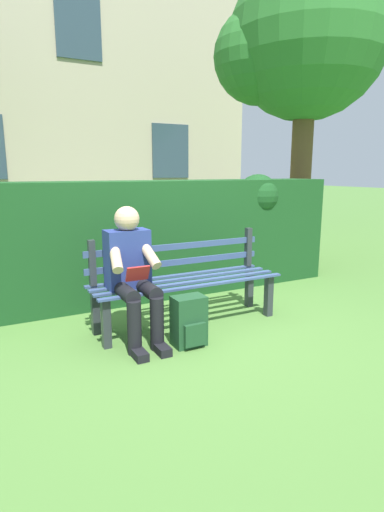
{
  "coord_description": "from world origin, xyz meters",
  "views": [
    {
      "loc": [
        1.75,
        3.43,
        1.49
      ],
      "look_at": [
        0.0,
        0.1,
        0.7
      ],
      "focal_mm": 28.92,
      "sensor_mm": 36.0,
      "label": 1
    }
  ],
  "objects_px": {
    "person_seated": "(132,271)",
    "backpack": "(189,321)",
    "tree": "(299,44)",
    "park_bench": "(184,280)"
  },
  "relations": [
    {
      "from": "park_bench",
      "to": "tree",
      "type": "height_order",
      "value": "tree"
    },
    {
      "from": "person_seated",
      "to": "tree",
      "type": "height_order",
      "value": "tree"
    },
    {
      "from": "person_seated",
      "to": "backpack",
      "type": "distance_m",
      "value": 0.66
    },
    {
      "from": "tree",
      "to": "backpack",
      "type": "relative_size",
      "value": 10.82
    },
    {
      "from": "park_bench",
      "to": "person_seated",
      "type": "relative_size",
      "value": 1.59
    },
    {
      "from": "person_seated",
      "to": "tree",
      "type": "xyz_separation_m",
      "value": [
        -3.56,
        -2.06,
        2.79
      ]
    },
    {
      "from": "tree",
      "to": "backpack",
      "type": "distance_m",
      "value": 5.12
    },
    {
      "from": "person_seated",
      "to": "backpack",
      "type": "bearing_deg",
      "value": 137.29
    },
    {
      "from": "tree",
      "to": "backpack",
      "type": "xyz_separation_m",
      "value": [
        3.18,
        2.41,
        -3.2
      ]
    },
    {
      "from": "park_bench",
      "to": "backpack",
      "type": "relative_size",
      "value": 4.29
    }
  ]
}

